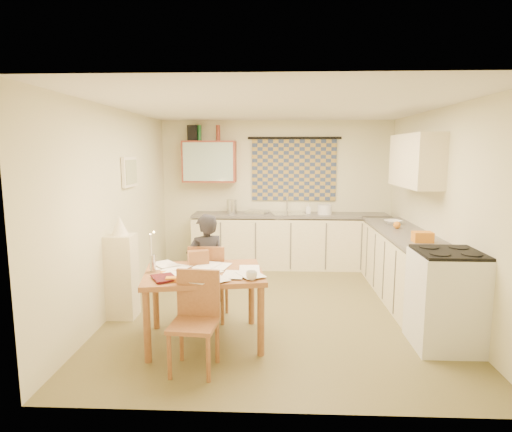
{
  "coord_description": "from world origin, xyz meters",
  "views": [
    {
      "loc": [
        -0.04,
        -5.24,
        1.97
      ],
      "look_at": [
        -0.27,
        0.2,
        1.15
      ],
      "focal_mm": 30.0,
      "sensor_mm": 36.0,
      "label": 1
    }
  ],
  "objects_px": {
    "counter_right": "(407,269)",
    "dining_table": "(204,306)",
    "counter_back": "(290,241)",
    "chair_far": "(210,296)",
    "shelf_stand": "(122,276)",
    "stove": "(446,299)",
    "person": "(206,268)"
  },
  "relations": [
    {
      "from": "counter_right",
      "to": "dining_table",
      "type": "xyz_separation_m",
      "value": [
        -2.46,
        -1.26,
        -0.07
      ]
    },
    {
      "from": "counter_back",
      "to": "dining_table",
      "type": "height_order",
      "value": "counter_back"
    },
    {
      "from": "chair_far",
      "to": "shelf_stand",
      "type": "xyz_separation_m",
      "value": [
        -1.04,
        0.02,
        0.22
      ]
    },
    {
      "from": "stove",
      "to": "shelf_stand",
      "type": "height_order",
      "value": "shelf_stand"
    },
    {
      "from": "stove",
      "to": "person",
      "type": "height_order",
      "value": "person"
    },
    {
      "from": "counter_back",
      "to": "counter_right",
      "type": "bearing_deg",
      "value": -49.47
    },
    {
      "from": "counter_back",
      "to": "person",
      "type": "relative_size",
      "value": 2.6
    },
    {
      "from": "stove",
      "to": "chair_far",
      "type": "relative_size",
      "value": 1.09
    },
    {
      "from": "counter_back",
      "to": "dining_table",
      "type": "xyz_separation_m",
      "value": [
        -0.99,
        -2.97,
        -0.07
      ]
    },
    {
      "from": "stove",
      "to": "person",
      "type": "relative_size",
      "value": 0.78
    },
    {
      "from": "counter_back",
      "to": "stove",
      "type": "bearing_deg",
      "value": -63.87
    },
    {
      "from": "counter_right",
      "to": "shelf_stand",
      "type": "distance_m",
      "value": 3.6
    },
    {
      "from": "counter_right",
      "to": "counter_back",
      "type": "bearing_deg",
      "value": 130.53
    },
    {
      "from": "counter_right",
      "to": "dining_table",
      "type": "relative_size",
      "value": 2.22
    },
    {
      "from": "counter_back",
      "to": "chair_far",
      "type": "xyz_separation_m",
      "value": [
        -1.03,
        -2.37,
        -0.17
      ]
    },
    {
      "from": "counter_right",
      "to": "stove",
      "type": "distance_m",
      "value": 1.27
    },
    {
      "from": "stove",
      "to": "person",
      "type": "xyz_separation_m",
      "value": [
        -2.52,
        0.56,
        0.14
      ]
    },
    {
      "from": "chair_far",
      "to": "person",
      "type": "xyz_separation_m",
      "value": [
        -0.03,
        -0.05,
        0.35
      ]
    },
    {
      "from": "counter_right",
      "to": "person",
      "type": "xyz_separation_m",
      "value": [
        -2.52,
        -0.71,
        0.18
      ]
    },
    {
      "from": "counter_back",
      "to": "person",
      "type": "xyz_separation_m",
      "value": [
        -1.06,
        -2.42,
        0.18
      ]
    },
    {
      "from": "dining_table",
      "to": "shelf_stand",
      "type": "distance_m",
      "value": 1.25
    },
    {
      "from": "counter_right",
      "to": "person",
      "type": "height_order",
      "value": "person"
    },
    {
      "from": "counter_right",
      "to": "shelf_stand",
      "type": "bearing_deg",
      "value": -169.73
    },
    {
      "from": "dining_table",
      "to": "counter_right",
      "type": "bearing_deg",
      "value": 17.38
    },
    {
      "from": "counter_back",
      "to": "chair_far",
      "type": "height_order",
      "value": "counter_back"
    },
    {
      "from": "dining_table",
      "to": "person",
      "type": "height_order",
      "value": "person"
    },
    {
      "from": "chair_far",
      "to": "stove",
      "type": "bearing_deg",
      "value": 167.81
    },
    {
      "from": "counter_right",
      "to": "dining_table",
      "type": "bearing_deg",
      "value": -152.89
    },
    {
      "from": "counter_back",
      "to": "chair_far",
      "type": "relative_size",
      "value": 3.62
    },
    {
      "from": "chair_far",
      "to": "person",
      "type": "bearing_deg",
      "value": 63.51
    },
    {
      "from": "counter_back",
      "to": "chair_far",
      "type": "bearing_deg",
      "value": -113.49
    },
    {
      "from": "counter_back",
      "to": "person",
      "type": "bearing_deg",
      "value": -113.59
    }
  ]
}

